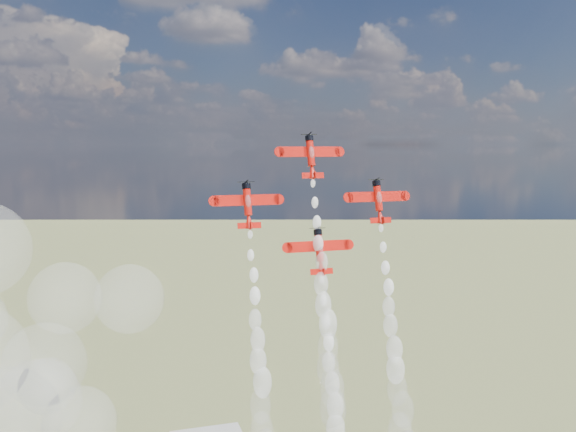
# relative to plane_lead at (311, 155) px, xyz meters

# --- Properties ---
(plane_lead) EXTENTS (13.75, 5.52, 9.58)m
(plane_lead) POSITION_rel_plane_lead_xyz_m (0.00, 0.00, 0.00)
(plane_lead) COLOR red
(plane_lead) RESTS_ON ground
(plane_left) EXTENTS (13.75, 5.52, 9.58)m
(plane_left) POSITION_rel_plane_lead_xyz_m (-14.72, -2.93, -9.88)
(plane_left) COLOR red
(plane_left) RESTS_ON ground
(plane_right) EXTENTS (13.75, 5.52, 9.58)m
(plane_right) POSITION_rel_plane_lead_xyz_m (14.72, -2.93, -9.88)
(plane_right) COLOR red
(plane_right) RESTS_ON ground
(plane_slot) EXTENTS (13.75, 5.52, 9.58)m
(plane_slot) POSITION_rel_plane_lead_xyz_m (0.00, -5.86, -19.76)
(plane_slot) COLOR red
(plane_slot) RESTS_ON ground
(smoke_trail_lead) EXTENTS (5.57, 16.84, 47.60)m
(smoke_trail_lead) POSITION_rel_plane_lead_xyz_m (-0.16, -12.31, -41.34)
(smoke_trail_lead) COLOR white
(smoke_trail_lead) RESTS_ON plane_lead
(smoke_trail_left) EXTENTS (5.68, 16.17, 48.08)m
(smoke_trail_left) POSITION_rel_plane_lead_xyz_m (-14.69, -15.00, -51.21)
(smoke_trail_left) COLOR white
(smoke_trail_left) RESTS_ON plane_left
(smoke_trail_right) EXTENTS (6.14, 16.73, 47.89)m
(smoke_trail_right) POSITION_rel_plane_lead_xyz_m (14.79, -15.14, -51.27)
(smoke_trail_right) COLOR white
(smoke_trail_right) RESTS_ON plane_right
(drifted_smoke_cloud) EXTENTS (59.14, 38.19, 52.26)m
(drifted_smoke_cloud) POSITION_rel_plane_lead_xyz_m (-63.14, 3.17, -37.51)
(drifted_smoke_cloud) COLOR white
(drifted_smoke_cloud) RESTS_ON ground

